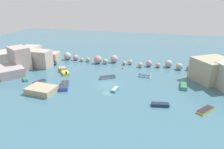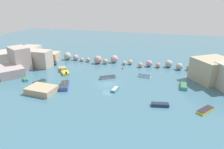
# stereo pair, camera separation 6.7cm
# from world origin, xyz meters

# --- Properties ---
(cove_water) EXTENTS (160.00, 160.00, 0.00)m
(cove_water) POSITION_xyz_m (0.00, 0.00, 0.00)
(cove_water) COLOR #3D697C
(cove_water) RESTS_ON ground
(cliff_headland_left) EXTENTS (22.35, 23.24, 6.67)m
(cliff_headland_left) POSITION_xyz_m (-29.55, 7.54, 2.19)
(cliff_headland_left) COLOR #A49697
(cliff_headland_left) RESTS_ON ground
(rock_breakwater) EXTENTS (44.21, 4.87, 2.55)m
(rock_breakwater) POSITION_xyz_m (-1.40, 16.20, 1.05)
(rock_breakwater) COLOR #A5A69D
(rock_breakwater) RESTS_ON ground
(stone_dock) EXTENTS (6.40, 4.81, 1.37)m
(stone_dock) POSITION_xyz_m (-12.78, -8.63, 0.69)
(stone_dock) COLOR tan
(stone_dock) RESTS_ON ground
(channel_buoy) EXTENTS (0.47, 0.47, 0.47)m
(channel_buoy) POSITION_xyz_m (1.06, 12.04, 0.24)
(channel_buoy) COLOR #E04C28
(channel_buoy) RESTS_ON cove_water
(moored_boat_0) EXTENTS (5.80, 6.41, 1.31)m
(moored_boat_0) POSITION_xyz_m (-14.63, 4.86, 0.46)
(moored_boat_0) COLOR yellow
(moored_boat_0) RESTS_ON cove_water
(moored_boat_1) EXTENTS (3.57, 5.29, 4.46)m
(moored_boat_1) POSITION_xyz_m (-9.28, -4.65, 0.43)
(moored_boat_1) COLOR #3C4EBE
(moored_boat_1) RESTS_ON cove_water
(moored_boat_2) EXTENTS (3.28, 1.53, 0.69)m
(moored_boat_2) POSITION_xyz_m (8.24, 7.13, 0.36)
(moored_boat_2) COLOR silver
(moored_boat_2) RESTS_ON cove_water
(moored_boat_3) EXTENTS (1.38, 3.04, 0.47)m
(moored_boat_3) POSITION_xyz_m (2.65, -2.99, 0.23)
(moored_boat_3) COLOR teal
(moored_boat_3) RESTS_ON cove_water
(moored_boat_4) EXTENTS (2.32, 3.38, 0.60)m
(moored_boat_4) POSITION_xyz_m (-16.47, -4.11, 0.30)
(moored_boat_4) COLOR #408647
(moored_boat_4) RESTS_ON cove_water
(moored_boat_5) EXTENTS (3.52, 1.77, 0.64)m
(moored_boat_5) POSITION_xyz_m (13.04, -7.60, 0.32)
(moored_boat_5) COLOR navy
(moored_boat_5) RESTS_ON cove_water
(moored_boat_6) EXTENTS (2.49, 2.53, 0.59)m
(moored_boat_6) POSITION_xyz_m (-21.10, -3.51, 0.28)
(moored_boat_6) COLOR teal
(moored_boat_6) RESTS_ON cove_water
(moored_boat_7) EXTENTS (3.45, 3.86, 0.52)m
(moored_boat_7) POSITION_xyz_m (21.29, -7.36, 0.26)
(moored_boat_7) COLOR yellow
(moored_boat_7) RESTS_ON cove_water
(moored_boat_8) EXTENTS (1.74, 4.23, 0.69)m
(moored_boat_8) POSITION_xyz_m (17.94, 2.95, 0.36)
(moored_boat_8) COLOR teal
(moored_boat_8) RESTS_ON cove_water
(moored_boat_9) EXTENTS (4.04, 3.21, 0.71)m
(moored_boat_9) POSITION_xyz_m (-1.02, 3.40, 0.35)
(moored_boat_9) COLOR gray
(moored_boat_9) RESTS_ON cove_water
(moored_boat_10) EXTENTS (2.50, 3.18, 0.51)m
(moored_boat_10) POSITION_xyz_m (-20.97, 10.40, 0.25)
(moored_boat_10) COLOR navy
(moored_boat_10) RESTS_ON cove_water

